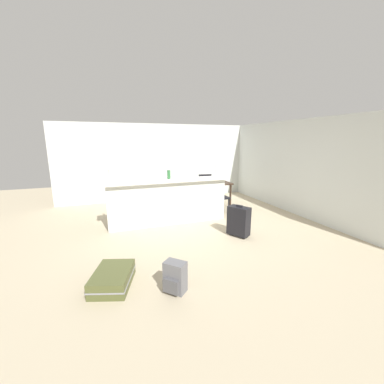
{
  "coord_description": "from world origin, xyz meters",
  "views": [
    {
      "loc": [
        -1.75,
        -4.83,
        1.97
      ],
      "look_at": [
        0.12,
        0.29,
        0.77
      ],
      "focal_mm": 22.08,
      "sensor_mm": 36.0,
      "label": 1
    }
  ],
  "objects": [
    {
      "name": "ground_plane",
      "position": [
        0.0,
        0.0,
        -0.03
      ],
      "size": [
        13.0,
        13.0,
        0.05
      ],
      "primitive_type": "cube",
      "color": "#BCAD8E"
    },
    {
      "name": "wall_back",
      "position": [
        0.0,
        3.05,
        1.25
      ],
      "size": [
        6.6,
        0.1,
        2.5
      ],
      "primitive_type": "cube",
      "color": "silver",
      "rests_on": "ground_plane"
    },
    {
      "name": "wall_right",
      "position": [
        3.05,
        0.3,
        1.25
      ],
      "size": [
        0.1,
        6.0,
        2.5
      ],
      "primitive_type": "cube",
      "color": "silver",
      "rests_on": "ground_plane"
    },
    {
      "name": "partition_half_wall",
      "position": [
        -0.4,
        0.41,
        0.52
      ],
      "size": [
        2.8,
        0.2,
        1.03
      ],
      "primitive_type": "cube",
      "color": "silver",
      "rests_on": "ground_plane"
    },
    {
      "name": "bar_countertop",
      "position": [
        -0.4,
        0.41,
        1.06
      ],
      "size": [
        2.96,
        0.4,
        0.05
      ],
      "primitive_type": "cube",
      "color": "white",
      "rests_on": "partition_half_wall"
    },
    {
      "name": "bottle_white",
      "position": [
        -1.68,
        0.45,
        1.22
      ],
      "size": [
        0.06,
        0.06,
        0.28
      ],
      "primitive_type": "cylinder",
      "color": "silver",
      "rests_on": "bar_countertop"
    },
    {
      "name": "bottle_green",
      "position": [
        -0.38,
        0.5,
        1.18
      ],
      "size": [
        0.07,
        0.07,
        0.21
      ],
      "primitive_type": "cylinder",
      "color": "#2D6B38",
      "rests_on": "bar_countertop"
    },
    {
      "name": "bottle_clear",
      "position": [
        0.84,
        0.44,
        1.23
      ],
      "size": [
        0.07,
        0.07,
        0.3
      ],
      "primitive_type": "cylinder",
      "color": "silver",
      "rests_on": "bar_countertop"
    },
    {
      "name": "dining_table",
      "position": [
        1.16,
        1.5,
        0.65
      ],
      "size": [
        1.1,
        0.8,
        0.74
      ],
      "color": "#332319",
      "rests_on": "ground_plane"
    },
    {
      "name": "dining_chair_near_partition",
      "position": [
        1.16,
        0.9,
        0.52
      ],
      "size": [
        0.43,
        0.43,
        0.93
      ],
      "color": "black",
      "rests_on": "ground_plane"
    },
    {
      "name": "dining_chair_far_side",
      "position": [
        1.16,
        1.98,
        0.52
      ],
      "size": [
        0.45,
        0.45,
        0.93
      ],
      "color": "black",
      "rests_on": "ground_plane"
    },
    {
      "name": "suitcase_flat_olive",
      "position": [
        -1.77,
        -1.71,
        0.11
      ],
      "size": [
        0.68,
        0.89,
        0.22
      ],
      "color": "#51562D",
      "rests_on": "ground_plane"
    },
    {
      "name": "suitcase_upright_black",
      "position": [
        0.77,
        -0.78,
        0.33
      ],
      "size": [
        0.42,
        0.5,
        0.67
      ],
      "color": "black",
      "rests_on": "ground_plane"
    },
    {
      "name": "backpack_grey",
      "position": [
        -1.0,
        -2.13,
        0.2
      ],
      "size": [
        0.34,
        0.34,
        0.42
      ],
      "color": "slate",
      "rests_on": "ground_plane"
    }
  ]
}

